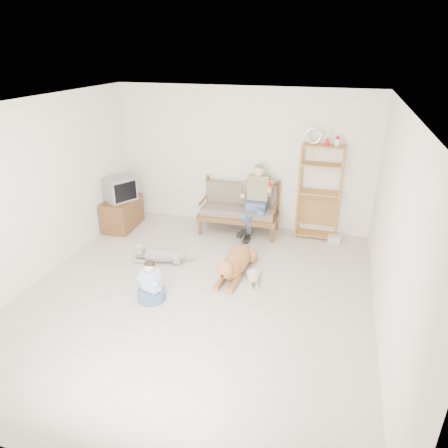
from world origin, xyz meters
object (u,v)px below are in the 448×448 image
(loveseat, at_px, (240,208))
(etagere, at_px, (319,192))
(tv_stand, at_px, (122,213))
(golden_retriever, at_px, (235,264))

(loveseat, relative_size, etagere, 0.74)
(loveseat, distance_m, tv_stand, 2.35)
(etagere, bearing_deg, tv_stand, -170.16)
(tv_stand, bearing_deg, etagere, 7.18)
(etagere, relative_size, golden_retriever, 1.36)
(tv_stand, bearing_deg, golden_retriever, -25.93)
(loveseat, bearing_deg, tv_stand, -170.17)
(etagere, distance_m, golden_retriever, 2.22)
(etagere, height_order, golden_retriever, etagere)
(golden_retriever, bearing_deg, tv_stand, 160.44)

